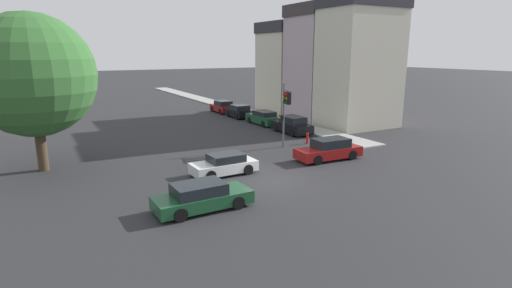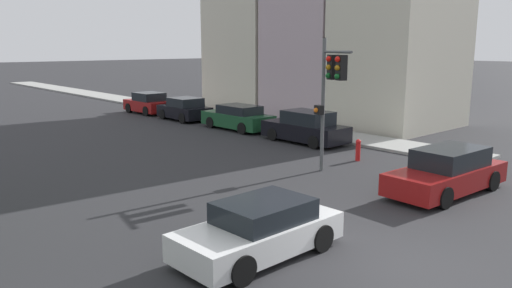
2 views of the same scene
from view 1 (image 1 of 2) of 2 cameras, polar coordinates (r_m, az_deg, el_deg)
name	(u,v)px [view 1 (image 1 of 2)]	position (r m, az deg, el deg)	size (l,w,h in m)	color
ground_plane	(269,181)	(23.68, 1.87, -5.29)	(300.00, 300.00, 0.00)	#28282B
sidewalk_strip	(220,104)	(57.73, -5.22, 5.68)	(2.59, 60.00, 0.13)	#9E9E99
rowhouse_backdrop	(322,65)	(45.19, 9.46, 11.07)	(7.55, 17.57, 12.44)	beige
street_tree	(32,75)	(28.20, -29.32, 8.54)	(7.55, 7.55, 9.82)	#423323
traffic_signal	(285,105)	(30.87, 4.23, 5.61)	(0.58, 1.75, 5.05)	#515456
crossing_car_0	(202,197)	(19.54, -7.76, -7.48)	(4.75, 2.06, 1.34)	#194728
crossing_car_1	(329,150)	(28.56, 10.38, -0.81)	(4.86, 2.04, 1.50)	maroon
crossing_car_2	(224,165)	(24.83, -4.55, -2.95)	(4.08, 1.93, 1.30)	silver
parked_car_0	(292,125)	(37.36, 5.17, 2.68)	(1.95, 4.53, 1.60)	black
parked_car_1	(264,118)	(41.76, 1.09, 3.75)	(1.92, 4.65, 1.42)	#194728
parked_car_2	(240,112)	(46.17, -2.36, 4.65)	(2.04, 3.82, 1.46)	black
parked_car_3	(223,107)	(50.12, -4.76, 5.30)	(2.01, 3.94, 1.49)	maroon
fire_hydrant	(307,138)	(33.29, 7.34, 0.89)	(0.22, 0.22, 0.92)	red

